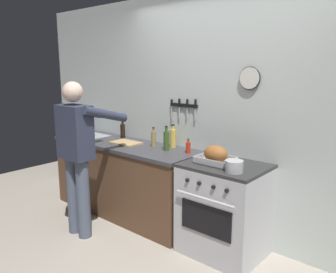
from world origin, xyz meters
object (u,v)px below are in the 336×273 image
(person_cook, at_px, (78,149))
(bottle_soy_sauce, at_px, (123,131))
(stove, at_px, (224,209))
(bottle_hot_sauce, at_px, (188,147))
(bottle_vinegar, at_px, (154,138))
(saucepan, at_px, (234,166))
(roasting_pan, at_px, (216,155))
(bottle_cooking_oil, at_px, (173,138))
(cutting_board, at_px, (126,143))
(bottle_olive_oil, at_px, (166,140))

(person_cook, bearing_deg, bottle_soy_sauce, 17.06)
(stove, xyz_separation_m, bottle_hot_sauce, (-0.53, 0.11, 0.52))
(bottle_vinegar, bearing_deg, bottle_hot_sauce, 1.40)
(saucepan, bearing_deg, roasting_pan, 155.82)
(saucepan, height_order, bottle_vinegar, bottle_vinegar)
(person_cook, bearing_deg, bottle_cooking_oil, -31.52)
(bottle_cooking_oil, bearing_deg, bottle_soy_sauce, -178.16)
(stove, height_order, bottle_soy_sauce, bottle_soy_sauce)
(stove, height_order, person_cook, person_cook)
(stove, relative_size, cutting_board, 2.50)
(roasting_pan, bearing_deg, bottle_cooking_oil, 160.98)
(stove, height_order, cutting_board, cutting_board)
(roasting_pan, xyz_separation_m, bottle_vinegar, (-0.93, 0.14, 0.02))
(saucepan, bearing_deg, bottle_hot_sauce, 159.14)
(saucepan, bearing_deg, bottle_cooking_oil, 159.57)
(stove, relative_size, saucepan, 5.65)
(stove, bearing_deg, bottle_soy_sauce, 173.43)
(saucepan, relative_size, bottle_hot_sauce, 0.99)
(roasting_pan, height_order, bottle_olive_oil, bottle_olive_oil)
(person_cook, bearing_deg, bottle_hot_sauce, -47.09)
(roasting_pan, height_order, bottle_vinegar, bottle_vinegar)
(bottle_hot_sauce, bearing_deg, roasting_pan, -18.74)
(stove, relative_size, bottle_soy_sauce, 3.87)
(saucepan, relative_size, bottle_soy_sauce, 0.69)
(bottle_soy_sauce, bearing_deg, roasting_pan, -8.35)
(person_cook, bearing_deg, cutting_board, -0.69)
(saucepan, height_order, cutting_board, saucepan)
(cutting_board, bearing_deg, saucepan, -5.54)
(bottle_olive_oil, relative_size, bottle_hot_sauce, 1.70)
(stove, height_order, saucepan, saucepan)
(bottle_olive_oil, bearing_deg, roasting_pan, -7.72)
(person_cook, height_order, roasting_pan, person_cook)
(stove, xyz_separation_m, bottle_olive_oil, (-0.79, 0.06, 0.56))
(saucepan, bearing_deg, bottle_soy_sauce, 169.17)
(bottle_olive_oil, height_order, bottle_vinegar, bottle_olive_oil)
(person_cook, xyz_separation_m, bottle_cooking_oil, (0.55, 0.90, 0.06))
(bottle_soy_sauce, bearing_deg, stove, -6.57)
(bottle_soy_sauce, bearing_deg, bottle_olive_oil, -8.87)
(cutting_board, distance_m, bottle_cooking_oil, 0.60)
(person_cook, xyz_separation_m, roasting_pan, (1.30, 0.64, 0.03))
(bottle_hot_sauce, bearing_deg, bottle_olive_oil, -168.25)
(person_cook, relative_size, bottle_hot_sauce, 10.37)
(cutting_board, xyz_separation_m, bottle_vinegar, (0.35, 0.11, 0.08))
(cutting_board, relative_size, bottle_cooking_oil, 1.36)
(stove, distance_m, cutting_board, 1.45)
(saucepan, relative_size, cutting_board, 0.44)
(stove, distance_m, bottle_olive_oil, 0.97)
(saucepan, distance_m, cutting_board, 1.57)
(stove, xyz_separation_m, bottle_soy_sauce, (-1.65, 0.19, 0.55))
(stove, relative_size, person_cook, 0.54)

